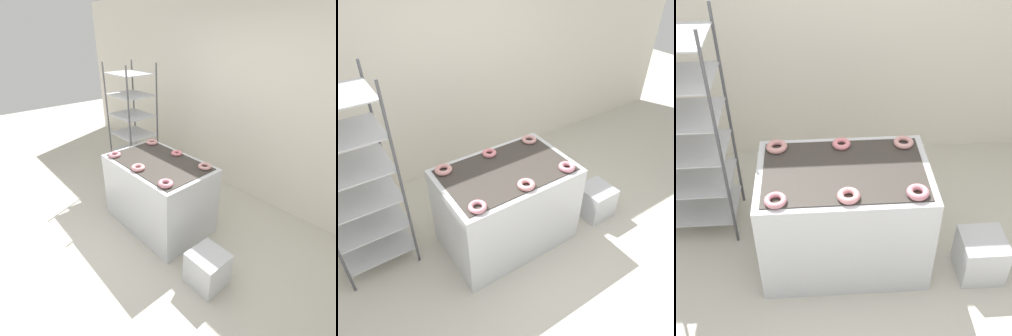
{
  "view_description": "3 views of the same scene",
  "coord_description": "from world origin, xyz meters",
  "views": [
    {
      "loc": [
        2.13,
        -1.06,
        2.19
      ],
      "look_at": [
        0.0,
        0.81,
        0.73
      ],
      "focal_mm": 28.0,
      "sensor_mm": 36.0,
      "label": 1
    },
    {
      "loc": [
        -1.3,
        -1.32,
        2.62
      ],
      "look_at": [
        0.0,
        0.66,
        0.89
      ],
      "focal_mm": 35.0,
      "sensor_mm": 36.0,
      "label": 2
    },
    {
      "loc": [
        -0.17,
        -1.89,
        2.92
      ],
      "look_at": [
        0.0,
        0.66,
        0.89
      ],
      "focal_mm": 50.0,
      "sensor_mm": 36.0,
      "label": 3
    }
  ],
  "objects": [
    {
      "name": "donut_near_right",
      "position": [
        0.47,
        0.37,
        0.89
      ],
      "size": [
        0.15,
        0.15,
        0.05
      ],
      "primitive_type": "torus",
      "color": "#D0808E",
      "rests_on": "fryer_machine"
    },
    {
      "name": "glaze_bin",
      "position": [
        1.03,
        0.41,
        0.18
      ],
      "size": [
        0.33,
        0.34,
        0.36
      ],
      "color": "silver",
      "rests_on": "ground_plane"
    },
    {
      "name": "donut_near_center",
      "position": [
        0.01,
        0.36,
        0.89
      ],
      "size": [
        0.15,
        0.15,
        0.04
      ],
      "primitive_type": "torus",
      "color": "pink",
      "rests_on": "fryer_machine"
    },
    {
      "name": "donut_far_left",
      "position": [
        -0.48,
        0.94,
        0.89
      ],
      "size": [
        0.16,
        0.16,
        0.04
      ],
      "primitive_type": "torus",
      "color": "#CF8C89",
      "rests_on": "fryer_machine"
    },
    {
      "name": "wall_back",
      "position": [
        0.0,
        2.12,
        1.4
      ],
      "size": [
        8.0,
        0.05,
        2.8
      ],
      "color": "silver",
      "rests_on": "ground_plane"
    },
    {
      "name": "ground_plane",
      "position": [
        0.0,
        0.0,
        0.0
      ],
      "size": [
        14.0,
        14.0,
        0.0
      ],
      "primitive_type": "plane",
      "color": "beige"
    },
    {
      "name": "fryer_machine",
      "position": [
        0.0,
        0.66,
        0.44
      ],
      "size": [
        1.23,
        0.81,
        0.87
      ],
      "color": "silver",
      "rests_on": "ground_plane"
    },
    {
      "name": "baking_rack_cart",
      "position": [
        -1.18,
        1.11,
        0.93
      ],
      "size": [
        0.63,
        0.52,
        1.84
      ],
      "color": "#4C4C51",
      "rests_on": "ground_plane"
    },
    {
      "name": "donut_near_left",
      "position": [
        -0.46,
        0.35,
        0.89
      ],
      "size": [
        0.15,
        0.15,
        0.04
      ],
      "primitive_type": "torus",
      "color": "#D18490",
      "rests_on": "fryer_machine"
    },
    {
      "name": "donut_far_center",
      "position": [
        -0.0,
        0.95,
        0.89
      ],
      "size": [
        0.14,
        0.14,
        0.04
      ],
      "primitive_type": "torus",
      "color": "pink",
      "rests_on": "fryer_machine"
    },
    {
      "name": "donut_far_right",
      "position": [
        0.47,
        0.94,
        0.89
      ],
      "size": [
        0.15,
        0.15,
        0.04
      ],
      "primitive_type": "torus",
      "color": "#D19390",
      "rests_on": "fryer_machine"
    }
  ]
}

